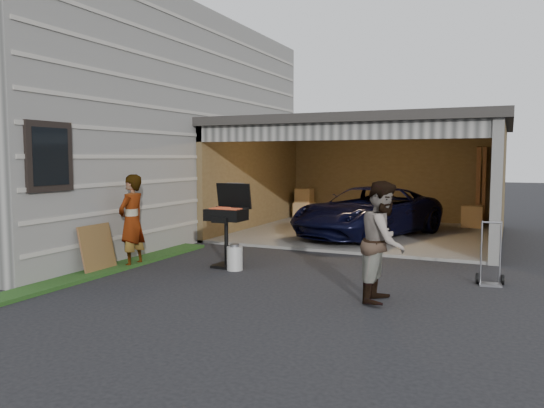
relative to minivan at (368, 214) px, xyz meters
The scene contains 11 objects.
ground 5.86m from the minivan, 99.71° to the right, with size 80.00×80.00×0.00m, color black.
house 7.51m from the minivan, 166.00° to the right, with size 7.00×11.00×5.50m, color #474744.
groundcover_strip 7.50m from the minivan, 115.62° to the right, with size 0.50×8.00×0.06m, color #193814.
garage 1.66m from the minivan, 101.83° to the left, with size 6.80×6.30×2.90m.
minivan is the anchor object (origin of this frame).
woman 5.93m from the minivan, 121.35° to the right, with size 0.61×0.40×1.68m, color silver.
man 5.73m from the minivan, 73.96° to the right, with size 0.81×0.63×1.67m, color #4C211D.
bbq_grill 4.61m from the minivan, 109.09° to the right, with size 0.68×0.60×1.51m.
propane_tank 4.74m from the minivan, 105.30° to the right, with size 0.28×0.28×0.42m, color beige.
plywood_panel 6.59m from the minivan, 120.29° to the right, with size 0.04×0.75×0.84m, color brown.
hand_truck 4.86m from the minivan, 53.09° to the right, with size 0.43×0.34×1.00m.
Camera 1 is at (4.12, -6.95, 1.98)m, focal length 35.00 mm.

